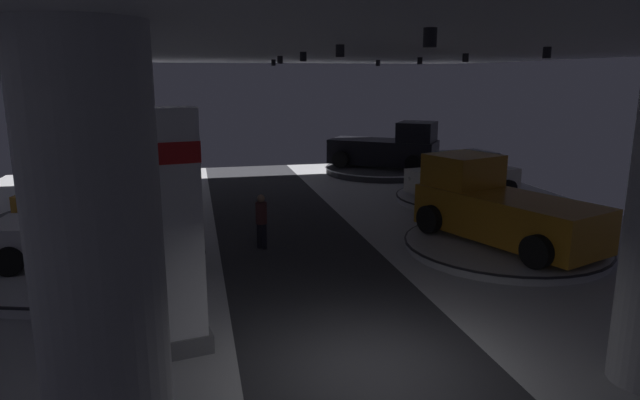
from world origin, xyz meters
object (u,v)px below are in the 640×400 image
at_px(column_left, 97,257).
at_px(pickup_truck_mid_right, 498,208).
at_px(display_platform_deep_right, 382,169).
at_px(display_car_mid_left, 84,231).
at_px(display_car_far_left, 73,192).
at_px(display_car_deep_left, 117,162).
at_px(display_car_far_right, 463,176).
at_px(display_platform_far_right, 461,198).
at_px(display_platform_mid_right, 505,246).
at_px(display_platform_deep_left, 118,182).
at_px(display_platform_far_left, 76,218).
at_px(visitor_walking_near, 261,218).
at_px(display_platform_mid_left, 86,264).
at_px(pickup_truck_deep_right, 389,148).
at_px(brand_sign_pylon, 169,232).

bearing_deg(column_left, pickup_truck_mid_right, 36.38).
distance_m(column_left, display_platform_deep_right, 22.45).
bearing_deg(display_car_mid_left, display_car_far_left, 103.30).
height_order(display_car_deep_left, display_car_far_right, display_car_deep_left).
xyz_separation_m(display_car_deep_left, display_platform_far_right, (13.58, -6.58, -0.89)).
xyz_separation_m(display_platform_mid_right, pickup_truck_mid_right, (-0.11, 0.30, 1.05)).
distance_m(display_platform_far_right, display_car_mid_left, 13.94).
bearing_deg(display_platform_mid_right, column_left, -145.12).
height_order(column_left, display_platform_deep_right, column_left).
xyz_separation_m(display_platform_deep_left, display_platform_far_right, (13.61, -6.59, -0.01)).
xyz_separation_m(display_platform_far_left, visitor_walking_near, (5.81, -4.29, 0.75)).
bearing_deg(visitor_walking_near, display_platform_far_right, 26.69).
bearing_deg(display_platform_mid_left, display_platform_mid_right, -4.66).
height_order(display_platform_deep_right, display_car_deep_left, display_car_deep_left).
height_order(display_car_far_left, pickup_truck_deep_right, pickup_truck_deep_right).
bearing_deg(display_platform_far_left, pickup_truck_deep_right, 26.28).
xyz_separation_m(display_platform_mid_right, display_car_deep_left, (-11.91, 12.52, 0.90)).
distance_m(display_platform_far_left, display_car_far_left, 0.88).
distance_m(pickup_truck_mid_right, display_platform_mid_left, 11.30).
bearing_deg(brand_sign_pylon, pickup_truck_deep_right, 59.05).
distance_m(display_platform_deep_right, pickup_truck_mid_right, 12.69).
bearing_deg(display_car_deep_left, display_car_far_left, -95.39).
xyz_separation_m(display_platform_far_left, display_car_far_left, (0.01, 0.03, 0.88)).
xyz_separation_m(column_left, display_car_mid_left, (-1.62, 7.68, -1.70)).
distance_m(brand_sign_pylon, pickup_truck_deep_right, 19.59).
height_order(brand_sign_pylon, visitor_walking_near, brand_sign_pylon).
relative_size(display_platform_far_right, visitor_walking_near, 3.22).
bearing_deg(pickup_truck_deep_right, display_platform_mid_left, -136.45).
height_order(pickup_truck_deep_right, display_car_far_right, pickup_truck_deep_right).
relative_size(display_car_far_left, display_car_deep_left, 0.99).
height_order(display_car_far_left, visitor_walking_near, display_car_far_left).
bearing_deg(display_platform_deep_left, display_car_deep_left, -20.46).
height_order(display_platform_mid_left, display_car_mid_left, display_car_mid_left).
relative_size(column_left, display_platform_mid_left, 0.91).
height_order(display_car_deep_left, display_platform_far_right, display_car_deep_left).
bearing_deg(pickup_truck_mid_right, display_platform_deep_right, 85.82).
bearing_deg(pickup_truck_deep_right, display_car_deep_left, -179.04).
xyz_separation_m(display_car_far_left, display_platform_far_right, (14.19, -0.11, -0.88)).
height_order(display_platform_mid_left, visitor_walking_near, visitor_walking_near).
bearing_deg(brand_sign_pylon, display_platform_mid_right, 24.25).
relative_size(display_platform_far_left, display_platform_far_right, 1.03).
height_order(brand_sign_pylon, display_car_mid_left, brand_sign_pylon).
relative_size(column_left, display_car_far_left, 1.22).
bearing_deg(display_platform_mid_left, display_car_mid_left, -6.10).
relative_size(display_car_far_left, display_platform_mid_right, 0.80).
height_order(display_platform_far_left, display_car_deep_left, display_car_deep_left).
bearing_deg(display_car_far_left, column_left, -77.52).
bearing_deg(display_platform_deep_left, pickup_truck_mid_right, -45.93).
xyz_separation_m(pickup_truck_deep_right, display_car_deep_left, (-12.99, -0.22, -0.23)).
bearing_deg(display_car_deep_left, brand_sign_pylon, -79.98).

